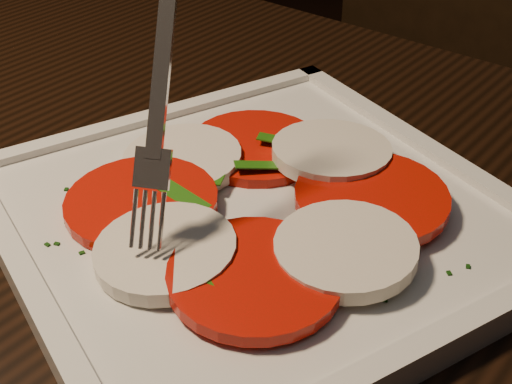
% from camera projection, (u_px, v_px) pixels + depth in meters
% --- Properties ---
extents(table, '(1.22, 0.84, 0.75)m').
position_uv_depth(table, '(153.00, 322.00, 0.55)').
color(table, black).
rests_on(table, ground).
extents(chair, '(0.51, 0.51, 0.93)m').
position_uv_depth(chair, '(396.00, 101.00, 1.11)').
color(chair, black).
rests_on(chair, ground).
extents(plate, '(0.41, 0.41, 0.01)m').
position_uv_depth(plate, '(256.00, 219.00, 0.48)').
color(plate, silver).
rests_on(plate, table).
extents(caprese_salad, '(0.27, 0.24, 0.02)m').
position_uv_depth(caprese_salad, '(256.00, 200.00, 0.47)').
color(caprese_salad, '#C30C04').
rests_on(caprese_salad, plate).
extents(fork, '(0.08, 0.11, 0.17)m').
position_uv_depth(fork, '(168.00, 72.00, 0.42)').
color(fork, white).
rests_on(fork, caprese_salad).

